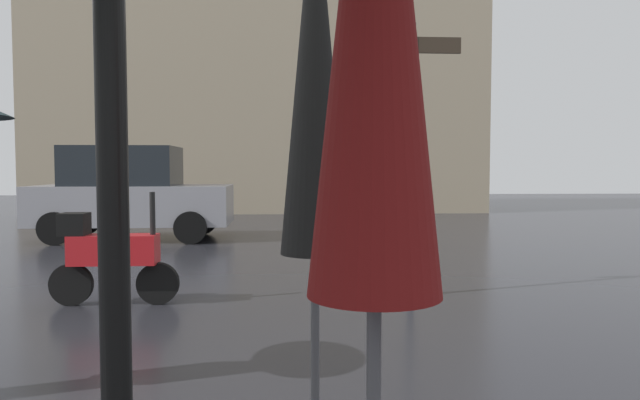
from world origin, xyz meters
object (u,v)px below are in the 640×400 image
Objects in this scene: parked_car_left at (130,193)px; folded_patio_umbrella_far at (375,45)px; folded_patio_umbrella_near at (315,105)px; street_signpost at (412,133)px; parked_scooter at (110,254)px.

folded_patio_umbrella_far is at bearing 95.53° from parked_car_left.
folded_patio_umbrella_near is 4.49m from street_signpost.
parked_car_left is at bearing 108.52° from folded_patio_umbrella_near.
folded_patio_umbrella_near reaches higher than parked_car_left.
folded_patio_umbrella_near reaches higher than parked_scooter.
parked_car_left is at bearing 107.33° from folded_patio_umbrella_far.
street_signpost reaches higher than folded_patio_umbrella_far.
folded_patio_umbrella_near is at bearing -107.49° from street_signpost.
parked_scooter is (-2.03, 4.04, -1.20)m from folded_patio_umbrella_near.
street_signpost is at bearing 76.61° from folded_patio_umbrella_far.
parked_car_left is at bearing 107.11° from parked_scooter.
folded_patio_umbrella_near is 1.02m from folded_patio_umbrella_far.
folded_patio_umbrella_near is 0.86× the size of street_signpost.
parked_car_left is 7.43m from street_signpost.
folded_patio_umbrella_far is at bearing -62.63° from parked_scooter.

